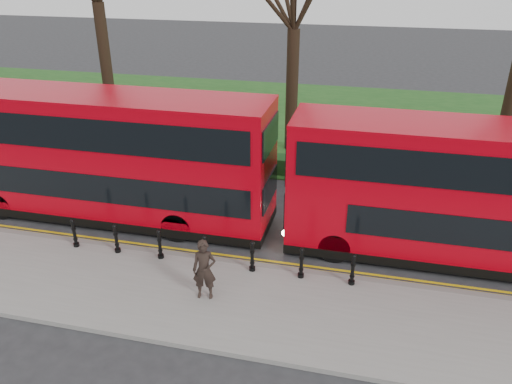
% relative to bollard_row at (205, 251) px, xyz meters
% --- Properties ---
extents(ground, '(120.00, 120.00, 0.00)m').
position_rel_bollard_row_xyz_m(ground, '(-1.20, 1.35, -0.65)').
color(ground, '#28282B').
rests_on(ground, ground).
extents(pavement, '(60.00, 4.00, 0.15)m').
position_rel_bollard_row_xyz_m(pavement, '(-1.20, -1.65, -0.58)').
color(pavement, gray).
rests_on(pavement, ground).
extents(kerb, '(60.00, 0.25, 0.16)m').
position_rel_bollard_row_xyz_m(kerb, '(-1.20, 0.35, -0.58)').
color(kerb, slate).
rests_on(kerb, ground).
extents(grass_verge, '(60.00, 18.00, 0.06)m').
position_rel_bollard_row_xyz_m(grass_verge, '(-1.20, 16.35, -0.62)').
color(grass_verge, '#1A4918').
rests_on(grass_verge, ground).
extents(hedge, '(60.00, 0.90, 0.80)m').
position_rel_bollard_row_xyz_m(hedge, '(-1.20, 8.15, -0.25)').
color(hedge, black).
rests_on(hedge, ground).
extents(yellow_line_outer, '(60.00, 0.10, 0.01)m').
position_rel_bollard_row_xyz_m(yellow_line_outer, '(-1.20, 0.65, -0.64)').
color(yellow_line_outer, yellow).
rests_on(yellow_line_outer, ground).
extents(yellow_line_inner, '(60.00, 0.10, 0.01)m').
position_rel_bollard_row_xyz_m(yellow_line_inner, '(-1.20, 0.85, -0.64)').
color(yellow_line_inner, yellow).
rests_on(yellow_line_inner, ground).
extents(bollard_row, '(9.46, 0.15, 1.00)m').
position_rel_bollard_row_xyz_m(bollard_row, '(0.00, 0.00, 0.00)').
color(bollard_row, black).
rests_on(bollard_row, pavement).
extents(bus_lead, '(12.02, 2.76, 4.78)m').
position_rel_bollard_row_xyz_m(bus_lead, '(-4.46, 2.60, 1.76)').
color(bus_lead, '#B4010F').
rests_on(bus_lead, ground).
extents(bus_rear, '(11.52, 2.65, 4.58)m').
position_rel_bollard_row_xyz_m(bus_rear, '(8.05, 2.52, 1.66)').
color(bus_rear, '#B4010F').
rests_on(bus_rear, ground).
extents(pedestrian, '(0.75, 0.56, 1.87)m').
position_rel_bollard_row_xyz_m(pedestrian, '(0.54, -1.61, 0.43)').
color(pedestrian, black).
rests_on(pedestrian, pavement).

